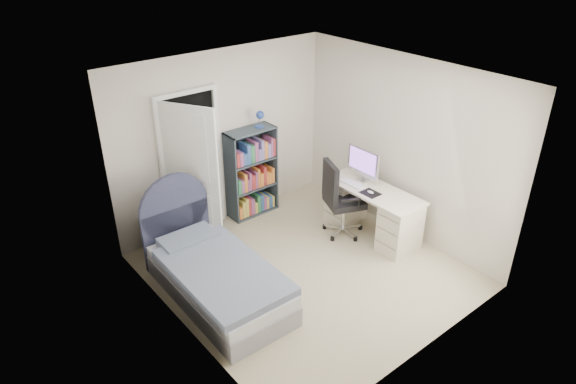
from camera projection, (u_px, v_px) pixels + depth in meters
room_shell at (308, 184)px, 5.99m from camera, size 3.50×3.70×2.60m
door at (191, 171)px, 6.77m from camera, size 0.92×0.73×2.06m
bed at (214, 274)px, 6.04m from camera, size 0.99×2.03×1.24m
nightstand at (158, 226)px, 6.82m from camera, size 0.38×0.38×0.57m
floor_lamp at (186, 206)px, 6.98m from camera, size 0.19×0.19×1.30m
bookcase at (252, 175)px, 7.59m from camera, size 0.75×0.32×1.60m
desk at (371, 209)px, 7.18m from camera, size 0.58×1.45×1.19m
office_chair at (339, 196)px, 7.07m from camera, size 0.64×0.65×1.11m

